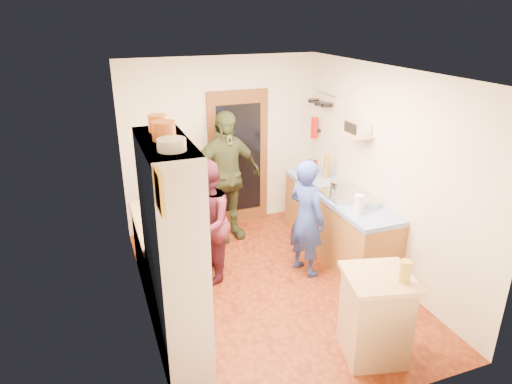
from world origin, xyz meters
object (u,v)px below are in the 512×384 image
person_hob (309,218)px  person_left (209,222)px  hutch_body (174,257)px  right_counter_base (337,224)px  person_back (226,177)px  island_base (375,318)px

person_hob → person_left: bearing=57.1°
hutch_body → person_hob: bearing=27.0°
right_counter_base → person_hob: (-0.62, -0.34, 0.34)m
hutch_body → person_back: (1.19, 2.26, -0.14)m
hutch_body → person_left: 1.45m
person_left → island_base: bearing=47.8°
person_left → person_back: size_ratio=0.81×
island_base → person_hob: 1.67m
person_hob → person_back: size_ratio=0.79×
island_base → person_hob: person_hob is taller
person_hob → right_counter_base: bearing=-80.0°
person_hob → person_back: (-0.69, 1.31, 0.20)m
right_counter_base → person_back: 1.71m
island_base → person_back: bearing=101.3°
island_base → person_left: size_ratio=0.55×
person_back → right_counter_base: bearing=-46.5°
right_counter_base → person_left: (-1.85, -0.04, 0.36)m
person_back → hutch_body: bearing=-127.9°
person_left → person_back: (0.54, 1.00, 0.18)m
island_base → person_left: 2.26m
person_left → person_hob: bearing=93.8°
person_back → person_left: bearing=-128.3°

